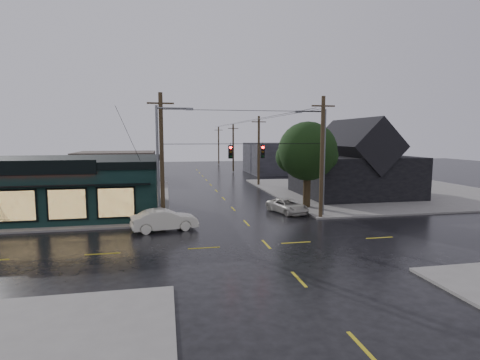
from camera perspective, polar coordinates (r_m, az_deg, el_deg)
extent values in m
plane|color=black|center=(24.39, 4.03, -9.76)|extent=(160.00, 160.00, 0.00)
cube|color=slate|center=(45.25, -28.88, -2.81)|extent=(28.00, 28.00, 0.15)
cube|color=slate|center=(50.44, 20.19, -1.49)|extent=(28.00, 28.00, 0.15)
cube|color=black|center=(36.92, -24.93, -1.16)|extent=(16.00, 12.00, 4.20)
cube|color=black|center=(36.69, -25.12, 2.55)|extent=(16.30, 12.30, 0.60)
cube|color=#FF1E14|center=(30.81, -27.80, 1.64)|extent=(7.00, 0.16, 0.90)
cube|color=black|center=(45.11, 16.86, 0.69)|extent=(12.00, 11.00, 4.50)
cylinder|color=black|center=(36.37, 10.15, -0.85)|extent=(0.70, 0.70, 4.07)
sphere|color=black|center=(36.09, 10.26, 4.35)|extent=(5.60, 5.60, 5.60)
cylinder|color=black|center=(29.71, 0.82, 5.54)|extent=(13.00, 0.04, 0.04)
cube|color=#3C332B|center=(63.21, -18.31, 2.10)|extent=(12.00, 10.00, 4.40)
cube|color=#232428|center=(71.23, 6.95, 3.36)|extent=(14.00, 12.00, 5.60)
imported|color=silver|center=(28.14, -11.44, -5.98)|extent=(5.02, 2.53, 1.58)
imported|color=#B9B6AB|center=(34.09, 7.25, -3.95)|extent=(3.31, 4.96, 1.26)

